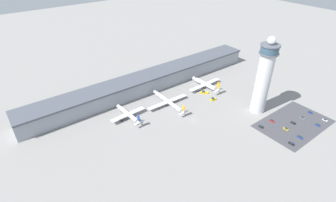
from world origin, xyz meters
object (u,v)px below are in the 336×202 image
Objects in this scene: car_black_suv at (302,118)px; car_navy_sedan at (293,123)px; service_truck_water at (138,122)px; car_green_van at (291,144)px; control_tower at (264,78)px; car_silver_sedan at (272,121)px; service_truck_fuel at (204,93)px; car_yellow_taxi at (261,127)px; airplane_gate_alpha at (128,114)px; car_red_hatchback at (286,129)px; car_maroon_suv at (310,112)px; airplane_gate_charlie at (206,84)px; service_truck_catering at (213,99)px; car_grey_coupe at (318,125)px; airplane_gate_bravo at (168,102)px; car_blue_compact at (300,137)px; service_truck_baggage at (122,118)px; car_white_wagon at (325,120)px.

car_navy_sedan is at bearing 176.27° from car_black_suv.
car_green_van is at bearing -49.84° from service_truck_water.
car_silver_sedan is at bearing -101.59° from control_tower.
service_truck_fuel is 1.92× the size of car_yellow_taxi.
airplane_gate_alpha is 8.33× the size of car_navy_sedan.
car_red_hatchback is 38.19m from car_maroon_suv.
airplane_gate_charlie reaches higher than car_navy_sedan.
service_truck_catering is at bearing 118.35° from control_tower.
car_red_hatchback is 1.02× the size of car_grey_coupe.
car_navy_sedan is (-26.06, 0.57, 0.04)m from car_maroon_suv.
car_maroon_suv is at bearing -14.60° from car_yellow_taxi.
airplane_gate_bravo is at bearing 154.35° from service_truck_catering.
car_blue_compact is at bearing -153.97° from car_black_suv.
car_blue_compact is at bearing -79.69° from service_truck_catering.
service_truck_fuel is 85.01m from car_navy_sedan.
service_truck_fuel is at bearing 101.14° from car_silver_sedan.
car_maroon_suv is at bearing 0.68° from car_red_hatchback.
airplane_gate_charlie is 95.98m from service_truck_baggage.
service_truck_water is 1.68× the size of car_yellow_taxi.
car_maroon_suv is 0.88× the size of car_black_suv.
car_blue_compact reaches higher than car_yellow_taxi.
service_truck_catering reaches higher than car_maroon_suv.
car_red_hatchback is at bearing 44.50° from car_green_van.
service_truck_fuel is at bearing 112.27° from car_grey_coupe.
airplane_gate_alpha is 7.43× the size of car_blue_compact.
service_truck_catering is 1.53× the size of car_white_wagon.
car_green_van is at bearing -116.49° from car_silver_sedan.
airplane_gate_charlie is at bearing 112.16° from car_white_wagon.
car_silver_sedan is 1.03× the size of car_white_wagon.
airplane_gate_charlie reaches higher than service_truck_fuel.
service_truck_water is (-77.90, -1.95, -0.12)m from service_truck_fuel.
airplane_gate_bravo is 7.41× the size of service_truck_baggage.
service_truck_water is 1.72× the size of car_silver_sedan.
car_white_wagon is 38.42m from car_blue_compact.
car_white_wagon is at bearing -19.13° from car_red_hatchback.
service_truck_fuel is 1.14× the size of service_truck_water.
airplane_gate_bravo is 11.32× the size of car_maroon_suv.
service_truck_fuel is at bearing -5.68° from airplane_gate_alpha.
service_truck_water reaches higher than car_maroon_suv.
service_truck_baggage is 0.87× the size of service_truck_water.
control_tower is 17.01× the size of car_white_wagon.
car_navy_sedan is at bearing -26.59° from car_yellow_taxi.
airplane_gate_charlie reaches higher than airplane_gate_bravo.
service_truck_catering reaches higher than car_black_suv.
airplane_gate_bravo is 117.48m from car_black_suv.
control_tower is 9.61× the size of service_truck_water.
control_tower reaches higher than service_truck_fuel.
car_black_suv is (29.44, -89.55, -3.54)m from airplane_gate_charlie.
service_truck_baggage is at bearing 159.22° from airplane_gate_alpha.
car_silver_sedan reaches higher than car_yellow_taxi.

